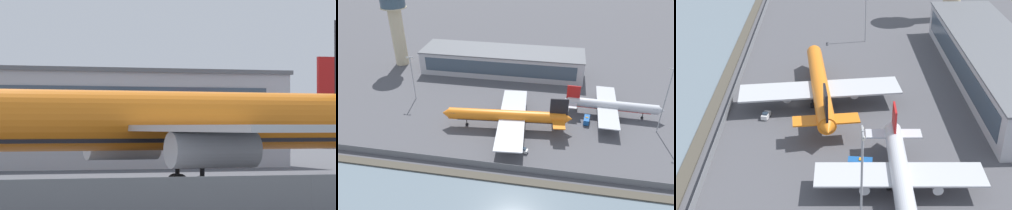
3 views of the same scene
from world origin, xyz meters
TOP-DOWN VIEW (x-y plane):
  - ground_plane at (0.00, 0.00)m, footprint 500.00×500.00m
  - shoreline_seawall at (0.00, -20.50)m, footprint 320.00×3.00m
  - perimeter_fence at (0.00, -16.00)m, footprint 280.00×0.10m
  - cargo_jet_orange at (-0.78, 7.57)m, footprint 48.93×42.45m
  - passenger_jet_silver at (37.59, 23.60)m, footprint 39.61×33.80m
  - baggage_tug at (6.72, -6.14)m, footprint 3.48×2.29m
  - ops_van at (28.52, 16.52)m, footprint 2.70×5.41m
  - terminal_building at (-12.42, 57.01)m, footprint 80.81×20.87m
  - apron_light_mast_apron_west at (-44.82, 22.85)m, footprint 3.20×0.40m
  - apron_light_mast_apron_east at (54.21, 14.71)m, footprint 3.20×0.40m

SIDE VIEW (x-z plane):
  - ground_plane at x=0.00m, z-range 0.00..0.00m
  - shoreline_seawall at x=0.00m, z-range 0.00..0.50m
  - baggage_tug at x=6.72m, z-range -0.09..1.71m
  - perimeter_fence at x=0.00m, z-range 0.00..2.46m
  - ops_van at x=28.52m, z-range 0.04..2.52m
  - passenger_jet_silver at x=37.59m, z-range -1.39..10.37m
  - cargo_jet_orange at x=-0.78m, z-range -1.61..11.94m
  - terminal_building at x=-12.42m, z-range 0.01..11.71m
  - apron_light_mast_apron_west at x=-44.82m, z-range 1.27..20.98m
  - apron_light_mast_apron_east at x=54.21m, z-range 1.32..27.25m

